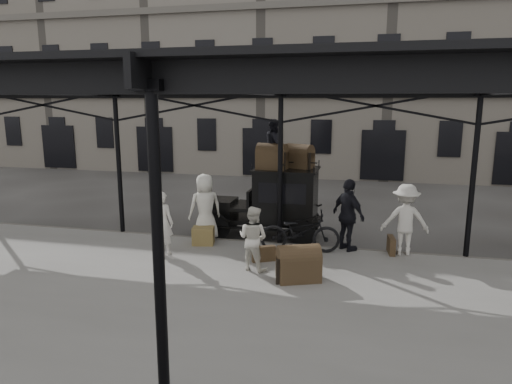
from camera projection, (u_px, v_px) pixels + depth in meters
ground at (265, 273)px, 11.29m from camera, size 120.00×120.00×0.00m
platform at (244, 304)px, 9.37m from camera, size 28.00×8.00×0.15m
canopy at (246, 79)px, 8.74m from camera, size 22.50×9.00×4.74m
building_frontage at (330, 52)px, 27.07m from camera, size 64.00×8.00×14.00m
taxi at (276, 199)px, 14.00m from camera, size 3.65×1.55×2.18m
porter_left at (162, 223)px, 12.08m from camera, size 0.62×0.41×1.71m
porter_midleft at (253, 238)px, 10.98m from camera, size 0.90×0.79×1.57m
porter_centre at (205, 207)px, 13.28m from camera, size 1.15×1.07×1.97m
porter_official at (348, 215)px, 12.35m from camera, size 1.15×1.17×1.98m
porter_right at (405, 220)px, 12.02m from camera, size 1.25×0.74×1.90m
bicycle at (300, 232)px, 12.30m from camera, size 2.24×1.06×1.13m
porter_roof at (275, 144)px, 13.58m from camera, size 0.61×0.75×1.47m
steamer_trunk_roof_near at (272, 158)px, 13.53m from camera, size 0.94×0.64×0.64m
steamer_trunk_roof_far at (299, 158)px, 13.79m from camera, size 0.96×0.80×0.60m
steamer_trunk_platform at (299, 266)px, 10.37m from camera, size 1.10×0.90×0.70m
wicker_hamper at (203, 236)px, 13.00m from camera, size 0.68×0.56×0.50m
suitcase_upright at (391, 245)px, 12.23m from camera, size 0.21×0.61×0.45m
suitcase_flat at (264, 254)px, 11.62m from camera, size 0.60×0.42×0.40m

